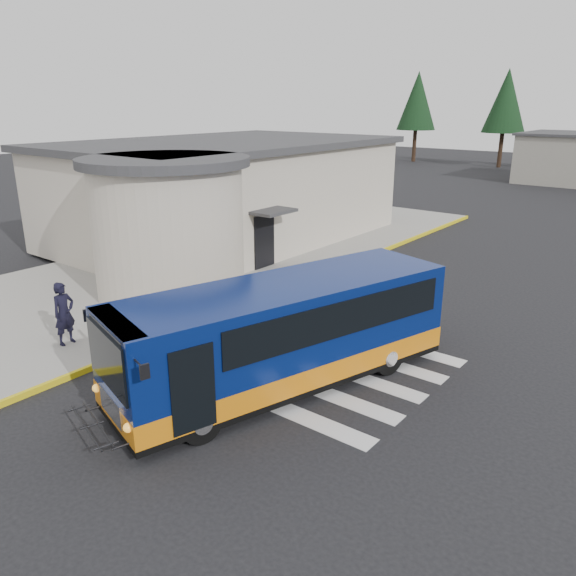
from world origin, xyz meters
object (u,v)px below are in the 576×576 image
Objects in this scene: transit_bus at (284,338)px; pedestrian_a at (64,313)px; pedestrian_b at (156,286)px; bollard at (97,334)px.

pedestrian_a is at bearing -144.56° from transit_bus.
bollard is at bearing 8.97° from pedestrian_b.
transit_bus reaches higher than bollard.
pedestrian_a is at bearing -172.64° from bollard.
bollard is at bearing -88.07° from pedestrian_a.
bollard is (1.57, -3.33, -0.17)m from pedestrian_b.
pedestrian_a is at bearing -11.43° from pedestrian_b.
transit_bus reaches higher than pedestrian_a.
transit_bus is 5.26× the size of pedestrian_a.
pedestrian_a reaches higher than bollard.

